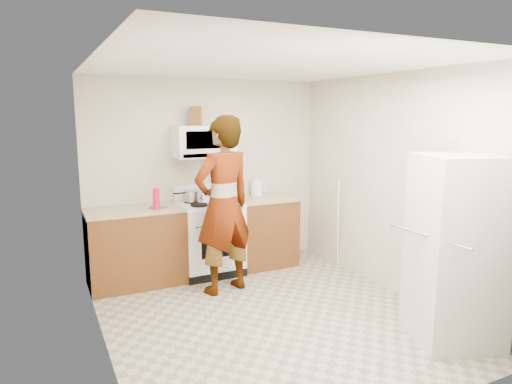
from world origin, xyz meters
TOP-DOWN VIEW (x-y plane):
  - floor at (0.00, 0.00)m, footprint 3.60×3.60m
  - back_wall at (0.00, 1.79)m, footprint 3.20×0.02m
  - right_wall at (1.59, 0.00)m, footprint 0.02×3.60m
  - cabinet_left at (-1.04, 1.49)m, footprint 1.12×0.62m
  - counter_left at (-1.04, 1.49)m, footprint 1.14×0.64m
  - cabinet_right at (0.68, 1.49)m, footprint 0.80×0.62m
  - counter_right at (0.68, 1.49)m, footprint 0.82×0.64m
  - gas_range at (-0.10, 1.48)m, footprint 0.76×0.65m
  - microwave at (-0.10, 1.61)m, footprint 0.76×0.38m
  - person at (-0.16, 0.82)m, footprint 0.84×0.65m
  - fridge at (1.29, -1.16)m, footprint 0.90×0.90m
  - kettle at (0.68, 1.69)m, footprint 0.17×0.17m
  - jug at (-0.19, 1.65)m, footprint 0.18×0.18m
  - saucepan at (-0.28, 1.57)m, footprint 0.29×0.29m
  - tray at (0.08, 1.41)m, footprint 0.29×0.24m
  - bottle_spray at (-0.81, 1.32)m, footprint 0.09×0.09m
  - bottle_hot_sauce at (-0.82, 1.35)m, footprint 0.07×0.07m
  - bottle_green_cap at (-0.81, 1.33)m, footprint 0.06×0.06m
  - pot_lid at (-0.77, 1.43)m, footprint 0.24×0.24m
  - broom at (1.52, 0.94)m, footprint 0.18×0.21m

SIDE VIEW (x-z plane):
  - floor at x=0.00m, z-range 0.00..0.00m
  - cabinet_left at x=-1.04m, z-range 0.00..0.90m
  - cabinet_right at x=0.68m, z-range 0.00..0.90m
  - gas_range at x=-0.10m, z-range -0.08..1.05m
  - broom at x=1.52m, z-range 0.01..1.21m
  - fridge at x=1.29m, z-range 0.00..1.70m
  - counter_left at x=-1.04m, z-range 0.90..0.93m
  - counter_right at x=0.68m, z-range 0.90..0.93m
  - pot_lid at x=-0.77m, z-range 0.94..0.95m
  - tray at x=0.08m, z-range 0.93..0.98m
  - person at x=-0.16m, z-range 0.00..2.03m
  - saucepan at x=-0.28m, z-range 0.95..1.09m
  - bottle_hot_sauce at x=-0.82m, z-range 0.94..1.11m
  - bottle_green_cap at x=-0.81m, z-range 0.94..1.11m
  - kettle at x=0.68m, z-range 0.94..1.13m
  - bottle_spray at x=-0.81m, z-range 0.94..1.19m
  - back_wall at x=0.00m, z-range 0.00..2.50m
  - right_wall at x=1.59m, z-range 0.00..2.50m
  - microwave at x=-0.10m, z-range 1.50..1.90m
  - jug at x=-0.19m, z-range 1.90..2.14m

